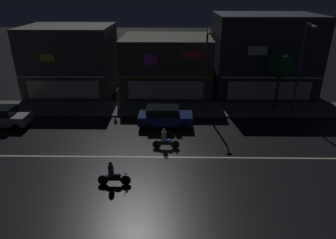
{
  "coord_description": "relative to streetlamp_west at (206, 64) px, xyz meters",
  "views": [
    {
      "loc": [
        0.64,
        -17.39,
        10.42
      ],
      "look_at": [
        0.31,
        3.63,
        1.16
      ],
      "focal_mm": 32.23,
      "sensor_mm": 36.0,
      "label": 1
    }
  ],
  "objects": [
    {
      "name": "ground_plane",
      "position": [
        -3.52,
        -8.11,
        -4.37
      ],
      "size": [
        140.0,
        140.0,
        0.0
      ],
      "primitive_type": "plane",
      "color": "black"
    },
    {
      "name": "lane_divider_stripe",
      "position": [
        -3.52,
        -8.11,
        -4.36
      ],
      "size": [
        31.51,
        0.16,
        0.01
      ],
      "primitive_type": "cube",
      "color": "beige",
      "rests_on": "ground"
    },
    {
      "name": "sidewalk_far",
      "position": [
        -3.52,
        0.43,
        -4.3
      ],
      "size": [
        33.17,
        3.66,
        0.14
      ],
      "primitive_type": "cube",
      "color": "#5B5954",
      "rests_on": "ground"
    },
    {
      "name": "storefront_left_block",
      "position": [
        -3.52,
        5.86,
        -1.45
      ],
      "size": [
        9.02,
        7.35,
        5.84
      ],
      "color": "#4C443A",
      "rests_on": "ground"
    },
    {
      "name": "storefront_center_block",
      "position": [
        -13.47,
        5.64,
        -0.92
      ],
      "size": [
        8.7,
        6.91,
        6.9
      ],
      "color": "#56514C",
      "rests_on": "ground"
    },
    {
      "name": "storefront_right_block",
      "position": [
        6.43,
        5.95,
        -0.36
      ],
      "size": [
        9.94,
        7.54,
        8.02
      ],
      "color": "#2D333D",
      "rests_on": "ground"
    },
    {
      "name": "streetlamp_west",
      "position": [
        0.0,
        0.0,
        0.0
      ],
      "size": [
        0.44,
        1.64,
        7.17
      ],
      "color": "#47494C",
      "rests_on": "sidewalk_far"
    },
    {
      "name": "streetlamp_mid",
      "position": [
        7.84,
        -0.45,
        0.28
      ],
      "size": [
        0.44,
        1.64,
        7.7
      ],
      "color": "#47494C",
      "rests_on": "sidewalk_far"
    },
    {
      "name": "pedestrian_on_sidewalk",
      "position": [
        -7.78,
        0.36,
        -3.31
      ],
      "size": [
        0.4,
        0.4,
        1.99
      ],
      "rotation": [
        0.0,
        0.0,
        4.49
      ],
      "color": "gray",
      "rests_on": "sidewalk_far"
    },
    {
      "name": "street_tree",
      "position": [
        6.52,
        0.43,
        -0.15
      ],
      "size": [
        2.35,
        2.35,
        5.29
      ],
      "color": "#473323",
      "rests_on": "sidewalk_far"
    },
    {
      "name": "parked_car_near_kerb",
      "position": [
        -3.5,
        -3.19,
        -3.5
      ],
      "size": [
        4.3,
        1.98,
        1.67
      ],
      "rotation": [
        0.0,
        0.0,
        3.14
      ],
      "color": "navy",
      "rests_on": "ground"
    },
    {
      "name": "parked_car_trailing",
      "position": [
        -16.69,
        -3.44,
        -3.5
      ],
      "size": [
        4.3,
        1.98,
        1.67
      ],
      "rotation": [
        0.0,
        0.0,
        3.14
      ],
      "color": "#9EA0A5",
      "rests_on": "ground"
    },
    {
      "name": "motorcycle_lead",
      "position": [
        -3.36,
        -6.89,
        -3.74
      ],
      "size": [
        1.9,
        0.6,
        1.52
      ],
      "rotation": [
        0.0,
        0.0,
        -0.06
      ],
      "color": "black",
      "rests_on": "ground"
    },
    {
      "name": "motorcycle_following",
      "position": [
        -6.23,
        -11.18,
        -3.74
      ],
      "size": [
        1.9,
        0.6,
        1.52
      ],
      "rotation": [
        0.0,
        0.0,
        3.29
      ],
      "color": "black",
      "rests_on": "ground"
    },
    {
      "name": "traffic_cone",
      "position": [
        -7.63,
        -2.55,
        -4.09
      ],
      "size": [
        0.36,
        0.36,
        0.55
      ],
      "primitive_type": "cone",
      "color": "orange",
      "rests_on": "ground"
    }
  ]
}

